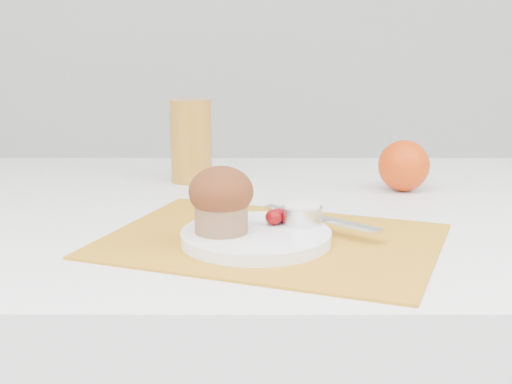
{
  "coord_description": "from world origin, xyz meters",
  "views": [
    {
      "loc": [
        -0.04,
        -0.99,
        1.03
      ],
      "look_at": [
        -0.05,
        -0.05,
        0.8
      ],
      "focal_mm": 50.0,
      "sensor_mm": 36.0,
      "label": 1
    }
  ],
  "objects_px": {
    "plate": "(256,237)",
    "juice_glass": "(191,141)",
    "orange": "(404,166)",
    "muffin": "(221,199)"
  },
  "relations": [
    {
      "from": "juice_glass",
      "to": "plate",
      "type": "bearing_deg",
      "value": -72.86
    },
    {
      "from": "orange",
      "to": "juice_glass",
      "type": "distance_m",
      "value": 0.37
    },
    {
      "from": "plate",
      "to": "orange",
      "type": "relative_size",
      "value": 2.24
    },
    {
      "from": "juice_glass",
      "to": "muffin",
      "type": "xyz_separation_m",
      "value": [
        0.07,
        -0.37,
        -0.01
      ]
    },
    {
      "from": "plate",
      "to": "muffin",
      "type": "height_order",
      "value": "muffin"
    },
    {
      "from": "plate",
      "to": "orange",
      "type": "xyz_separation_m",
      "value": [
        0.24,
        0.3,
        0.03
      ]
    },
    {
      "from": "plate",
      "to": "juice_glass",
      "type": "height_order",
      "value": "juice_glass"
    },
    {
      "from": "plate",
      "to": "juice_glass",
      "type": "relative_size",
      "value": 1.31
    },
    {
      "from": "orange",
      "to": "juice_glass",
      "type": "height_order",
      "value": "juice_glass"
    },
    {
      "from": "plate",
      "to": "muffin",
      "type": "xyz_separation_m",
      "value": [
        -0.04,
        -0.0,
        0.05
      ]
    }
  ]
}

